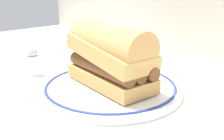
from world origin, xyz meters
The scene contains 5 objects.
ground_plane centered at (0.00, 0.00, 0.00)m, with size 1.50×1.50×0.00m, color silver.
plate centered at (0.00, -0.01, 0.01)m, with size 0.28×0.28×0.01m.
sausage_sandwich centered at (0.00, -0.01, 0.07)m, with size 0.19×0.09×0.12m.
drinking_glass centered at (-0.17, 0.15, 0.04)m, with size 0.06×0.06×0.10m.
salt_shaker centered at (-0.19, -0.08, 0.03)m, with size 0.03×0.03×0.07m.
Camera 1 is at (0.41, -0.34, 0.22)m, focal length 46.27 mm.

